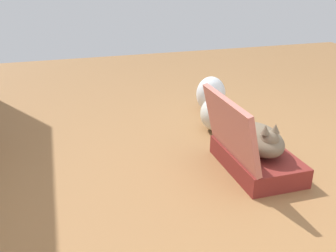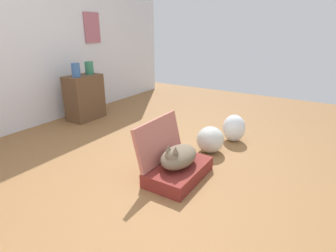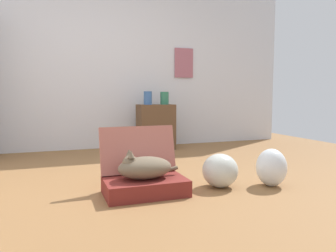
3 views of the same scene
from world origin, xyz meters
name	(u,v)px [view 3 (image 3 of 3)]	position (x,y,z in m)	size (l,w,h in m)	color
ground_plane	(127,188)	(0.00, 0.00, 0.00)	(7.68, 7.68, 0.00)	olive
wall_back	(93,62)	(0.00, 2.26, 1.30)	(6.40, 0.15, 2.60)	silver
suitcase_base	(145,187)	(0.09, -0.24, 0.07)	(0.65, 0.41, 0.13)	maroon
suitcase_lid	(138,150)	(0.09, -0.02, 0.33)	(0.65, 0.41, 0.04)	#B26356
cat	(144,167)	(0.08, -0.24, 0.23)	(0.52, 0.28, 0.24)	brown
plastic_bag_white	(220,170)	(0.77, -0.25, 0.15)	(0.32, 0.30, 0.30)	silver
plastic_bag_clear	(271,167)	(1.22, -0.37, 0.17)	(0.26, 0.28, 0.33)	silver
side_table	(156,127)	(0.85, 1.85, 0.33)	(0.53, 0.33, 0.67)	brown
vase_tall	(148,98)	(0.72, 1.81, 0.77)	(0.12, 0.12, 0.19)	#38609E
vase_short	(164,98)	(0.98, 1.83, 0.76)	(0.13, 0.13, 0.19)	#2D7051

